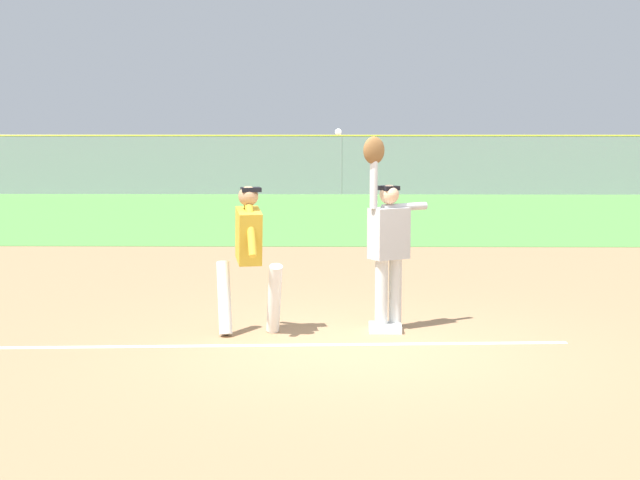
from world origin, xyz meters
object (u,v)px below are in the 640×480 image
(first_base, at_px, (385,328))
(parked_car_white, at_px, (467,172))
(runner, at_px, (249,249))
(baseball, at_px, (338,132))
(parked_car_blue, at_px, (296,171))
(parked_car_red, at_px, (148,172))
(parked_car_green, at_px, (623,172))
(fielder, at_px, (387,236))

(first_base, xyz_separation_m, parked_car_white, (4.63, 25.71, 0.63))
(runner, xyz_separation_m, baseball, (1.02, 0.03, 1.33))
(parked_car_blue, bearing_deg, parked_car_white, -1.04)
(baseball, xyz_separation_m, parked_car_white, (5.19, 25.89, -1.65))
(parked_car_blue, bearing_deg, baseball, -85.98)
(parked_car_blue, bearing_deg, parked_car_red, -175.17)
(first_base, bearing_deg, parked_car_green, 67.36)
(parked_car_white, bearing_deg, first_base, -95.01)
(parked_car_white, bearing_deg, fielder, -94.99)
(fielder, bearing_deg, parked_car_red, -14.45)
(first_base, height_order, fielder, fielder)
(first_base, distance_m, parked_car_white, 26.13)
(first_base, bearing_deg, parked_car_red, 107.23)
(baseball, height_order, parked_car_green, baseball)
(baseball, relative_size, parked_car_white, 0.02)
(parked_car_blue, relative_size, parked_car_green, 0.96)
(first_base, height_order, parked_car_blue, parked_car_blue)
(baseball, relative_size, parked_car_green, 0.02)
(parked_car_red, height_order, parked_car_blue, same)
(parked_car_white, distance_m, parked_car_green, 6.13)
(parked_car_green, bearing_deg, parked_car_white, 174.53)
(first_base, distance_m, baseball, 2.36)
(runner, relative_size, baseball, 23.24)
(runner, height_order, baseball, baseball)
(parked_car_green, bearing_deg, parked_car_red, 174.68)
(parked_car_red, bearing_deg, parked_car_green, -2.22)
(baseball, relative_size, parked_car_red, 0.02)
(first_base, distance_m, parked_car_blue, 26.00)
(runner, height_order, parked_car_blue, runner)
(parked_car_red, bearing_deg, fielder, -75.90)
(baseball, height_order, parked_car_red, baseball)
(parked_car_white, bearing_deg, runner, -98.27)
(fielder, bearing_deg, runner, 67.81)
(first_base, relative_size, fielder, 0.17)
(runner, xyz_separation_m, parked_car_white, (6.21, 25.92, -0.32))
(runner, height_order, parked_car_green, runner)
(parked_car_red, distance_m, parked_car_white, 12.53)
(baseball, bearing_deg, runner, -178.49)
(baseball, xyz_separation_m, parked_car_blue, (-1.56, 26.09, -1.65))
(fielder, distance_m, parked_car_red, 26.63)
(fielder, distance_m, baseball, 1.36)
(first_base, height_order, parked_car_white, parked_car_white)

